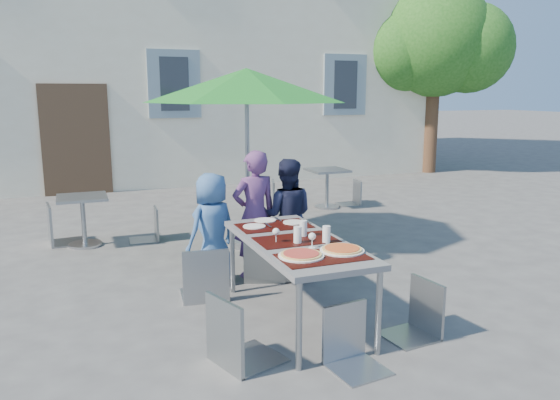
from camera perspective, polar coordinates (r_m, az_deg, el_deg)
name	(u,v)px	position (r m, az deg, el deg)	size (l,w,h in m)	color
ground	(337,321)	(5.10, 5.93, -12.47)	(90.00, 90.00, 0.00)	#414143
tree	(436,42)	(14.62, 15.97, 15.58)	(3.60, 3.00, 4.70)	#4D3221
dining_table	(296,246)	(4.88, 1.67, -4.80)	(0.80, 1.85, 0.76)	#48484D
pizza_near_left	(301,255)	(4.37, 2.22, -5.74)	(0.37, 0.37, 0.03)	white
pizza_near_right	(342,249)	(4.54, 6.50, -5.15)	(0.37, 0.37, 0.03)	white
glassware	(306,233)	(4.80, 2.73, -3.46)	(0.48, 0.43, 0.15)	silver
place_settings	(272,223)	(5.44, -0.89, -2.40)	(0.69, 0.42, 0.01)	white
child_0	(212,229)	(5.87, -7.07, -3.03)	(0.59, 0.39, 1.21)	#355B92
child_1	(255,214)	(6.04, -2.68, -1.51)	(0.52, 0.34, 1.43)	#583166
child_2	(286,216)	(6.24, 0.68, -1.64)	(0.64, 0.37, 1.31)	#1B1E3B
chair_0	(204,241)	(5.41, -7.96, -4.26)	(0.51, 0.51, 1.03)	#8E9399
chair_1	(265,227)	(5.92, -1.61, -2.88)	(0.59, 0.59, 1.02)	gray
chair_2	(297,235)	(5.96, 1.76, -3.64)	(0.50, 0.50, 0.88)	gray
chair_3	(236,288)	(4.11, -4.65, -9.13)	(0.59, 0.58, 1.04)	gray
chair_4	(420,276)	(4.76, 14.39, -7.70)	(0.45, 0.45, 0.91)	gray
chair_5	(352,301)	(4.16, 7.58, -10.46)	(0.44, 0.44, 0.88)	#92969E
patio_umbrella	(247,87)	(7.11, -3.51, 11.74)	(2.63, 2.63, 2.34)	#AEAFB6
cafe_table_0	(83,214)	(7.75, -19.89, -1.37)	(0.64, 0.64, 0.68)	#AEAFB6
bg_chair_l_0	(57,199)	(7.94, -22.31, 0.08)	(0.51, 0.51, 1.05)	gray
bg_chair_r_0	(149,205)	(7.78, -13.56, -0.49)	(0.41, 0.40, 0.87)	gray
cafe_table_1	(327,183)	(9.73, 4.95, 1.83)	(0.65, 0.65, 0.70)	#AEAFB6
bg_chair_l_1	(279,177)	(9.39, -0.06, 2.42)	(0.57, 0.57, 1.02)	gray
bg_chair_r_1	(353,178)	(10.06, 7.63, 2.32)	(0.43, 0.43, 0.86)	#8E9399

